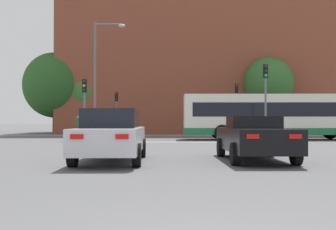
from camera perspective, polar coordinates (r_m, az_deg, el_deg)
name	(u,v)px	position (r m, az deg, el deg)	size (l,w,h in m)	color
stop_line_strip	(179,142)	(24.58, 1.44, -3.68)	(8.13, 0.30, 0.01)	silver
far_pavement	(176,135)	(36.48, 1.14, -2.76)	(69.03, 2.50, 0.01)	gray
brick_civic_building	(200,41)	(47.75, 4.35, 9.97)	(29.15, 15.37, 21.79)	brown
car_saloon_left	(112,135)	(12.81, -7.65, -2.73)	(2.01, 4.95, 1.58)	silver
car_roadster_right	(254,138)	(13.33, 11.60, -3.05)	(1.98, 4.68, 1.37)	black
bus_crossing_lead	(278,116)	(28.82, 14.69, -0.08)	(12.49, 2.71, 2.97)	silver
traffic_light_near_left	(84,99)	(25.65, -11.26, 2.11)	(0.26, 0.31, 3.74)	slate
traffic_light_far_left	(116,106)	(35.77, -7.01, 1.23)	(0.26, 0.31, 3.70)	slate
traffic_light_far_right	(237,101)	(36.46, 9.29, 1.91)	(0.26, 0.31, 4.43)	slate
traffic_light_near_right	(266,90)	(25.39, 13.08, 3.30)	(0.26, 0.31, 4.57)	slate
street_lamp_junction	(100,68)	(29.23, -9.21, 6.26)	(2.17, 0.36, 8.00)	slate
pedestrian_waiting	(280,123)	(37.08, 14.91, -1.09)	(0.45, 0.43, 1.77)	brown
pedestrian_walking_east	(281,124)	(37.63, 15.01, -1.19)	(0.40, 0.24, 1.67)	black
pedestrian_walking_west	(78,124)	(36.92, -12.10, -1.18)	(0.44, 0.32, 1.69)	brown
tree_by_building	(86,93)	(42.30, -11.05, 2.92)	(4.26, 4.26, 6.23)	#4C3823
tree_kerbside	(55,85)	(43.05, -15.12, 3.92)	(6.11, 6.11, 7.99)	#4C3823
tree_distant	(269,83)	(40.11, 13.47, 4.20)	(4.57, 4.57, 7.15)	#4C3823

